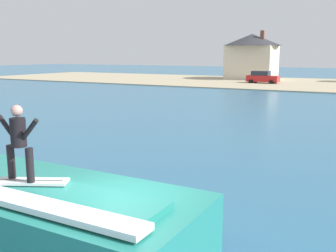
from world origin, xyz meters
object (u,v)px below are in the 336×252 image
object	(u,v)px
car_near_shore	(262,77)
house_with_chimney	(252,54)
wave_crest	(45,214)
surfboard	(14,181)
surfer	(19,139)

from	to	relation	value
car_near_shore	house_with_chimney	distance (m)	10.10
wave_crest	house_with_chimney	world-z (taller)	house_with_chimney
surfboard	surfer	bearing A→B (deg)	25.82
wave_crest	car_near_shore	xyz separation A→B (m)	(-8.80, 50.09, 0.27)
surfer	car_near_shore	xyz separation A→B (m)	(-8.51, 50.41, -1.45)
surfer	house_with_chimney	xyz separation A→B (m)	(-12.75, 58.94, 1.91)
surfboard	surfer	size ratio (longest dim) A/B	1.38
surfboard	car_near_shore	distance (m)	51.17
surfer	surfboard	bearing A→B (deg)	-154.18
house_with_chimney	wave_crest	bearing A→B (deg)	-77.45
car_near_shore	house_with_chimney	bearing A→B (deg)	116.46
car_near_shore	wave_crest	bearing A→B (deg)	-80.03
surfer	house_with_chimney	distance (m)	60.33
surfer	car_near_shore	bearing A→B (deg)	99.58
wave_crest	car_near_shore	size ratio (longest dim) A/B	1.59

